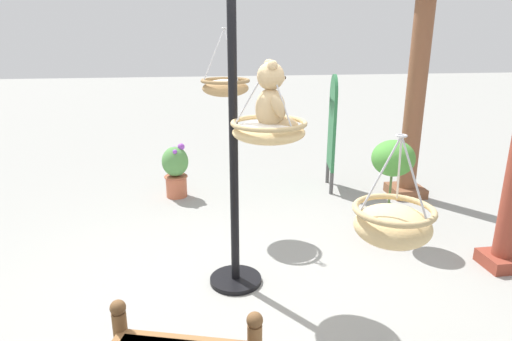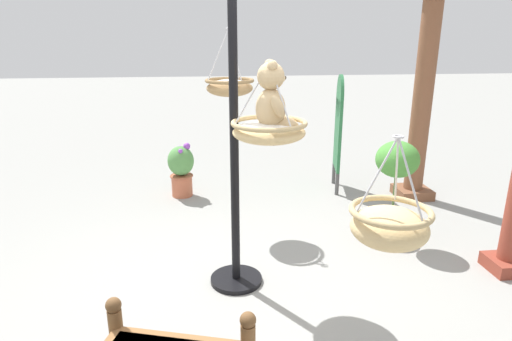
# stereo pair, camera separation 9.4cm
# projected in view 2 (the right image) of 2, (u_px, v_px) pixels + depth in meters

# --- Properties ---
(ground_plane) EXTENTS (40.00, 40.00, 0.00)m
(ground_plane) POSITION_uv_depth(u_px,v_px,m) (248.00, 295.00, 3.54)
(ground_plane) COLOR gray
(display_pole_central) EXTENTS (0.44, 0.44, 2.55)m
(display_pole_central) POSITION_uv_depth(u_px,v_px,m) (235.00, 193.00, 3.50)
(display_pole_central) COLOR black
(display_pole_central) RESTS_ON ground
(hanging_basket_with_teddy) EXTENTS (0.57, 0.57, 0.58)m
(hanging_basket_with_teddy) POSITION_uv_depth(u_px,v_px,m) (269.00, 130.00, 3.23)
(hanging_basket_with_teddy) COLOR tan
(teddy_bear) EXTENTS (0.35, 0.32, 0.51)m
(teddy_bear) POSITION_uv_depth(u_px,v_px,m) (272.00, 101.00, 3.16)
(teddy_bear) COLOR tan
(hanging_basket_left_high) EXTENTS (0.51, 0.51, 0.68)m
(hanging_basket_left_high) POSITION_uv_depth(u_px,v_px,m) (230.00, 86.00, 4.50)
(hanging_basket_left_high) COLOR #A37F51
(hanging_basket_right_low) EXTENTS (0.47, 0.47, 0.65)m
(hanging_basket_right_low) POSITION_uv_depth(u_px,v_px,m) (390.00, 225.00, 2.48)
(hanging_basket_right_low) COLOR tan
(greenhouse_pillar_left) EXTENTS (0.45, 0.45, 2.66)m
(greenhouse_pillar_left) POSITION_uv_depth(u_px,v_px,m) (423.00, 99.00, 5.34)
(greenhouse_pillar_left) COLOR brown
(greenhouse_pillar_left) RESTS_ON ground
(potted_plant_fern_front) EXTENTS (0.34, 0.34, 0.71)m
(potted_plant_fern_front) POSITION_uv_depth(u_px,v_px,m) (181.00, 169.00, 5.64)
(potted_plant_fern_front) COLOR #BC6042
(potted_plant_fern_front) RESTS_ON ground
(potted_plant_flowering_red) EXTENTS (0.42, 0.42, 1.05)m
(potted_plant_flowering_red) POSITION_uv_depth(u_px,v_px,m) (395.00, 184.00, 4.31)
(potted_plant_flowering_red) COLOR #BC6042
(potted_plant_flowering_red) RESTS_ON ground
(display_sign_board) EXTENTS (0.55, 0.15, 1.55)m
(display_sign_board) POSITION_uv_depth(u_px,v_px,m) (339.00, 123.00, 5.73)
(display_sign_board) COLOR #286B3D
(display_sign_board) RESTS_ON ground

